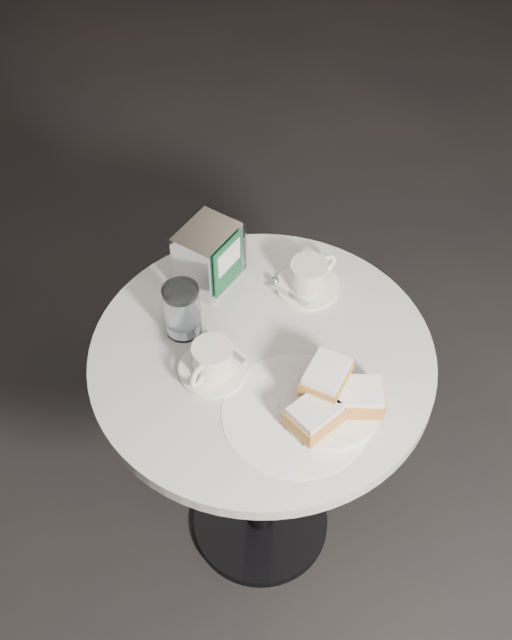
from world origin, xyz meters
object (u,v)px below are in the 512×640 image
object	(u,v)px
water_glass_right	(231,247)
coffee_cup_right	(309,277)
water_glass_left	(182,311)
coffee_cup_left	(212,361)
beignet_plate	(332,400)
napkin_dispenser	(208,256)
cafe_table	(262,409)

from	to	relation	value
water_glass_right	coffee_cup_right	bearing A→B (deg)	-60.80
coffee_cup_right	water_glass_left	bearing A→B (deg)	166.40
coffee_cup_left	water_glass_left	size ratio (longest dim) A/B	1.49
beignet_plate	water_glass_left	xyz separation A→B (m)	(-0.11, 0.34, 0.02)
water_glass_left	water_glass_right	world-z (taller)	water_glass_left
napkin_dispenser	beignet_plate	bearing A→B (deg)	-110.96
cafe_table	beignet_plate	distance (m)	0.30
coffee_cup_left	water_glass_left	distance (m)	0.13
cafe_table	water_glass_left	distance (m)	0.31
coffee_cup_right	napkin_dispenser	distance (m)	0.22
napkin_dispenser	coffee_cup_left	bearing A→B (deg)	-142.93
water_glass_right	cafe_table	bearing A→B (deg)	-113.04
cafe_table	beignet_plate	world-z (taller)	beignet_plate
beignet_plate	water_glass_left	bearing A→B (deg)	107.88
coffee_cup_right	napkin_dispenser	xyz separation A→B (m)	(-0.16, 0.15, 0.04)
water_glass_left	napkin_dispenser	size ratio (longest dim) A/B	0.82
coffee_cup_left	napkin_dispenser	distance (m)	0.25
cafe_table	coffee_cup_left	bearing A→B (deg)	166.91
water_glass_left	beignet_plate	bearing A→B (deg)	-72.12
cafe_table	water_glass_left	xyz separation A→B (m)	(-0.09, 0.15, 0.26)
cafe_table	coffee_cup_left	xyz separation A→B (m)	(-0.10, 0.02, 0.23)
beignet_plate	water_glass_left	world-z (taller)	water_glass_left
coffee_cup_right	napkin_dispenser	size ratio (longest dim) A/B	1.00
beignet_plate	water_glass_right	size ratio (longest dim) A/B	2.17
coffee_cup_right	water_glass_right	distance (m)	0.18
beignet_plate	napkin_dispenser	xyz separation A→B (m)	(0.01, 0.42, 0.04)
cafe_table	napkin_dispenser	xyz separation A→B (m)	(0.03, 0.23, 0.27)
beignet_plate	water_glass_right	distance (m)	0.44
water_glass_left	coffee_cup_left	bearing A→B (deg)	-97.22
cafe_table	water_glass_right	xyz separation A→B (m)	(0.10, 0.24, 0.25)
coffee_cup_left	coffee_cup_right	bearing A→B (deg)	-10.90
cafe_table	coffee_cup_left	size ratio (longest dim) A/B	4.13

